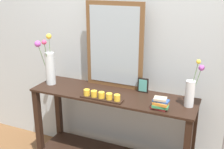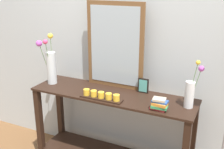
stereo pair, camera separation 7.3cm
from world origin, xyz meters
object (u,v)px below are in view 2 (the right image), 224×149
Objects in this scene: tall_vase_left at (50,64)px; candle_tray at (101,96)px; console_table at (112,127)px; vase_right at (191,92)px; book_stack at (159,104)px; picture_frame_small at (143,86)px; mirror_leaning at (115,46)px.

candle_tray is (0.64, -0.13, -0.17)m from tall_vase_left.
console_table is 3.09× the size of tall_vase_left.
vase_right is at bearing 1.55° from console_table.
vase_right reaches higher than book_stack.
tall_vase_left is (-0.67, -0.01, 0.55)m from console_table.
candle_tray is 0.41m from picture_frame_small.
book_stack is at bearing 1.18° from candle_tray.
book_stack is (0.52, 0.01, 0.02)m from candle_tray.
candle_tray is at bearing -134.10° from picture_frame_small.
vase_right is 0.47m from picture_frame_small.
book_stack reaches higher than candle_tray.
mirror_leaning is 0.68m from tall_vase_left.
mirror_leaning is 1.64× the size of tall_vase_left.
console_table is at bearing -149.43° from picture_frame_small.
console_table is 0.87m from tall_vase_left.
mirror_leaning is at bearing 167.58° from vase_right.
vase_right is 0.76m from candle_tray.
console_table is 10.62× the size of book_stack.
mirror_leaning is 2.09× the size of candle_tray.
tall_vase_left reaches higher than candle_tray.
mirror_leaning is 0.82m from vase_right.
vase_right reaches higher than console_table.
picture_frame_small reaches higher than candle_tray.
vase_right is at bearing -12.42° from mirror_leaning.
candle_tray is at bearing -178.82° from book_stack.
picture_frame_small is at bearing 163.97° from vase_right.
tall_vase_left is 1.37m from vase_right.
console_table is at bearing 76.24° from candle_tray.
console_table is at bearing -72.68° from mirror_leaning.
mirror_leaning is 0.73m from book_stack.
book_stack reaches higher than console_table.
picture_frame_small is 0.37m from book_stack.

